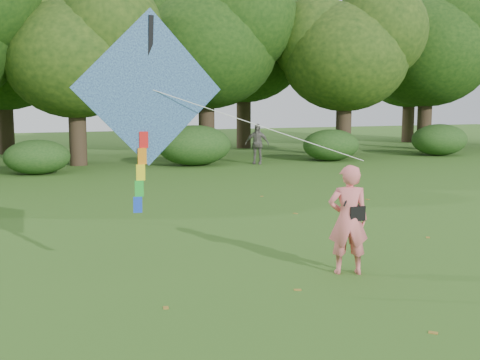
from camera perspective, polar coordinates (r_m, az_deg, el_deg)
name	(u,v)px	position (r m, az deg, el deg)	size (l,w,h in m)	color
ground	(342,276)	(10.74, 9.61, -8.99)	(100.00, 100.00, 0.00)	#265114
man_kite_flyer	(348,220)	(10.71, 10.22, -3.72)	(0.71, 0.46, 1.94)	#E96D71
bystander_right	(257,144)	(28.57, 1.62, 3.44)	(1.13, 0.47, 1.92)	#67635C
crossbody_bag	(355,212)	(10.72, 10.85, -3.02)	(0.43, 0.20, 0.74)	black
flying_kite	(149,92)	(9.66, -8.59, 8.29)	(4.86, 0.76, 3.20)	#2667A6
tree_line	(140,50)	(32.52, -9.44, 12.04)	(54.70, 15.30, 9.48)	#3A2D1E
shrub_band	(115,150)	(26.86, -11.76, 2.79)	(39.15, 3.22, 1.88)	#264919
fallen_leaves	(341,241)	(13.28, 9.54, -5.74)	(10.62, 12.76, 0.01)	olive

